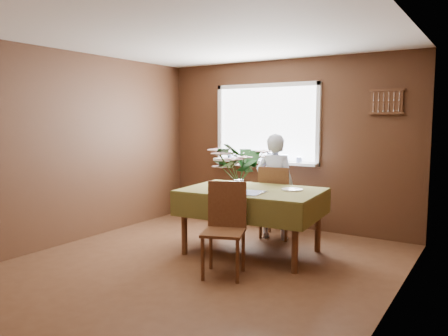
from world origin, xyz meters
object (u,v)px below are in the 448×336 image
Objects in this scene: chair_far at (276,200)px; flower_bouquet at (239,164)px; chair_near at (225,224)px; dining_table at (252,197)px; seated_woman at (275,186)px.

chair_far is 1.73× the size of flower_bouquet.
flower_bouquet reaches higher than chair_far.
chair_far is at bearing 74.77° from chair_near.
flower_bouquet is at bearing 84.10° from chair_far.
chair_near is (0.10, -0.77, -0.16)m from dining_table.
flower_bouquet reaches higher than chair_near.
chair_near is (0.15, -1.52, -0.01)m from chair_far.
dining_table is 0.49m from flower_bouquet.
dining_table is at bearing 76.78° from chair_near.
seated_woman is at bearing 91.15° from flower_bouquet.
chair_near is 1.53m from seated_woman.
chair_far is 0.69× the size of seated_woman.
seated_woman is 1.07m from flower_bouquet.
flower_bouquet is (0.02, -0.99, 0.39)m from seated_woman.
dining_table is 0.79m from chair_near.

